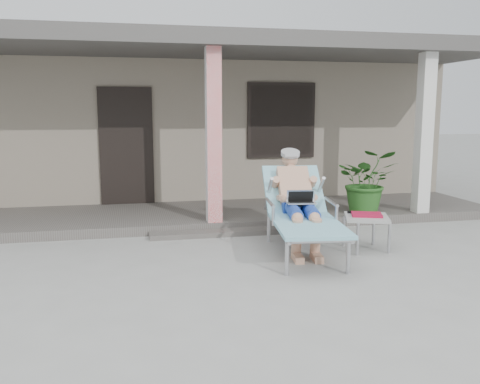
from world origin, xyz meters
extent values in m
plane|color=#9E9E99|center=(0.00, 0.00, 0.00)|extent=(60.00, 60.00, 0.00)
cube|color=gray|center=(0.00, 6.50, 1.50)|extent=(10.00, 5.00, 3.00)
cube|color=#474442|center=(0.00, 6.50, 3.15)|extent=(10.40, 5.40, 0.30)
cube|color=black|center=(-1.30, 3.97, 1.20)|extent=(0.95, 0.06, 2.10)
cube|color=black|center=(1.60, 3.97, 1.65)|extent=(1.20, 0.06, 1.30)
cube|color=black|center=(1.60, 3.96, 1.65)|extent=(1.32, 0.05, 1.42)
cube|color=#605B56|center=(0.00, 3.00, 0.07)|extent=(10.00, 2.00, 0.15)
cube|color=red|center=(0.00, 2.15, 1.45)|extent=(0.22, 0.22, 2.61)
cube|color=silver|center=(3.50, 2.15, 1.45)|extent=(0.22, 0.22, 2.61)
cube|color=#474442|center=(0.00, 3.00, 2.88)|extent=(10.00, 2.30, 0.24)
cube|color=#605B56|center=(0.00, 1.85, 0.04)|extent=(2.00, 0.30, 0.07)
cylinder|color=#B7B7BC|center=(0.46, -0.15, 0.21)|extent=(0.05, 0.05, 0.41)
cylinder|color=#B7B7BC|center=(1.15, -0.24, 0.21)|extent=(0.05, 0.05, 0.41)
cylinder|color=#B7B7BC|center=(0.65, 1.33, 0.21)|extent=(0.05, 0.05, 0.41)
cylinder|color=#B7B7BC|center=(1.34, 1.24, 0.21)|extent=(0.05, 0.05, 0.41)
cube|color=#B7B7BC|center=(0.87, 0.34, 0.43)|extent=(0.87, 1.44, 0.03)
cube|color=#97E2EA|center=(0.87, 0.34, 0.46)|extent=(0.98, 1.50, 0.04)
cube|color=#B7B7BC|center=(1.00, 1.32, 0.69)|extent=(0.78, 0.73, 0.55)
cube|color=#97E2EA|center=(1.00, 1.32, 0.73)|extent=(0.89, 0.83, 0.62)
cylinder|color=#A4A4A6|center=(1.04, 1.64, 1.23)|extent=(0.31, 0.31, 0.14)
cube|color=silver|center=(0.93, 0.82, 0.65)|extent=(0.40, 0.31, 0.26)
cube|color=#A0A09C|center=(1.80, 0.66, 0.44)|extent=(0.71, 0.71, 0.04)
cylinder|color=#B7B7BC|center=(1.58, 0.44, 0.21)|extent=(0.04, 0.04, 0.42)
cylinder|color=#B7B7BC|center=(2.02, 0.44, 0.21)|extent=(0.04, 0.04, 0.42)
cylinder|color=#B7B7BC|center=(1.58, 0.88, 0.21)|extent=(0.04, 0.04, 0.42)
cylinder|color=#B7B7BC|center=(2.02, 0.88, 0.21)|extent=(0.04, 0.04, 0.42)
cube|color=#A71133|center=(1.80, 0.66, 0.48)|extent=(0.46, 0.40, 0.03)
cube|color=black|center=(1.80, 0.80, 0.47)|extent=(0.37, 0.15, 0.04)
imported|color=#26591E|center=(2.58, 2.26, 0.68)|extent=(1.20, 1.12, 1.07)
camera|label=1|loc=(-1.21, -5.41, 1.84)|focal=38.00mm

